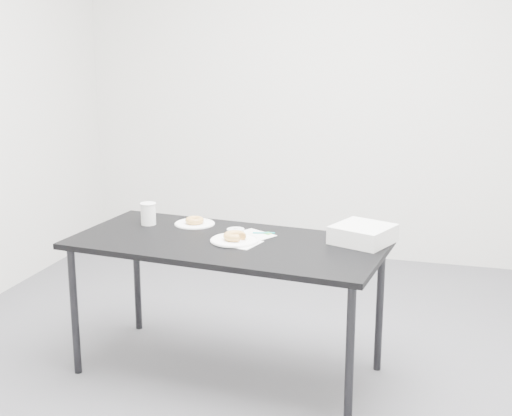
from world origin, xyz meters
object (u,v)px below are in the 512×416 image
(pen, at_px, (264,233))
(coffee_cup, at_px, (148,214))
(donut_near, at_px, (235,236))
(scorecard, at_px, (247,237))
(donut_far, at_px, (195,220))
(plate_near, at_px, (235,240))
(plate_far, at_px, (195,224))
(table, at_px, (227,251))
(bakery_box, at_px, (363,234))

(pen, xyz_separation_m, coffee_cup, (-0.65, 0.01, 0.05))
(donut_near, bearing_deg, scorecard, 70.36)
(pen, relative_size, donut_far, 1.12)
(scorecard, bearing_deg, plate_near, -80.15)
(coffee_cup, bearing_deg, plate_far, 16.33)
(plate_near, distance_m, donut_far, 0.39)
(donut_near, relative_size, coffee_cup, 0.96)
(plate_far, xyz_separation_m, donut_far, (0.00, 0.00, 0.02))
(table, distance_m, scorecard, 0.13)
(donut_near, distance_m, coffee_cup, 0.57)
(scorecard, height_order, donut_far, donut_far)
(table, height_order, plate_near, plate_near)
(scorecard, relative_size, coffee_cup, 2.05)
(table, xyz_separation_m, donut_far, (-0.27, 0.25, 0.08))
(donut_far, bearing_deg, donut_near, -38.96)
(donut_far, height_order, bakery_box, bakery_box)
(donut_near, distance_m, plate_far, 0.39)
(table, distance_m, bakery_box, 0.68)
(pen, bearing_deg, scorecard, -146.09)
(scorecard, distance_m, pen, 0.10)
(plate_far, distance_m, coffee_cup, 0.25)
(donut_far, distance_m, bakery_box, 0.92)
(plate_far, bearing_deg, donut_near, -38.96)
(plate_far, bearing_deg, coffee_cup, -163.67)
(plate_near, distance_m, bakery_box, 0.63)
(donut_far, bearing_deg, scorecard, -23.87)
(donut_near, distance_m, donut_far, 0.39)
(pen, xyz_separation_m, plate_far, (-0.41, 0.08, -0.00))
(coffee_cup, bearing_deg, pen, -0.64)
(table, relative_size, donut_near, 14.11)
(donut_near, bearing_deg, table, 179.83)
(pen, distance_m, coffee_cup, 0.65)
(plate_near, height_order, plate_far, plate_near)
(plate_near, bearing_deg, bakery_box, 14.49)
(bakery_box, bearing_deg, donut_near, -144.35)
(table, xyz_separation_m, plate_near, (0.04, -0.00, 0.06))
(plate_far, bearing_deg, pen, -10.69)
(table, relative_size, plate_far, 7.48)
(scorecard, relative_size, donut_far, 2.42)
(pen, relative_size, bakery_box, 0.43)
(donut_near, xyz_separation_m, donut_far, (-0.31, 0.25, -0.01))
(pen, relative_size, donut_near, 0.99)
(scorecard, xyz_separation_m, donut_far, (-0.34, 0.15, 0.02))
(table, distance_m, pen, 0.23)
(table, xyz_separation_m, plate_far, (-0.27, 0.25, 0.06))
(donut_near, bearing_deg, bakery_box, 14.49)
(donut_near, xyz_separation_m, plate_far, (-0.31, 0.25, -0.03))
(pen, relative_size, coffee_cup, 0.95)
(plate_far, xyz_separation_m, coffee_cup, (-0.24, -0.07, 0.06))
(table, distance_m, donut_far, 0.37)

